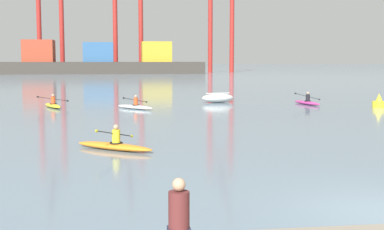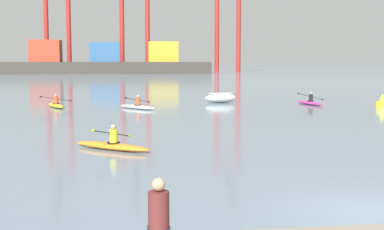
{
  "view_description": "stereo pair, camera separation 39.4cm",
  "coord_description": "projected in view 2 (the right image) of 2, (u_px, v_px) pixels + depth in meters",
  "views": [
    {
      "loc": [
        -5.86,
        -10.56,
        3.32
      ],
      "look_at": [
        -2.21,
        15.21,
        0.6
      ],
      "focal_mm": 49.53,
      "sensor_mm": 36.0,
      "label": 1
    },
    {
      "loc": [
        -5.47,
        -10.62,
        3.32
      ],
      "look_at": [
        -2.21,
        15.21,
        0.6
      ],
      "focal_mm": 49.53,
      "sensor_mm": 36.0,
      "label": 2
    }
  ],
  "objects": [
    {
      "name": "capsized_dinghy",
      "position": [
        221.0,
        98.0,
        41.29
      ],
      "size": [
        2.77,
        1.6,
        0.76
      ],
      "color": "beige",
      "rests_on": "ground"
    },
    {
      "name": "kayak_magenta",
      "position": [
        310.0,
        102.0,
        39.31
      ],
      "size": [
        2.21,
        3.45,
        0.95
      ],
      "color": "#C13384",
      "rests_on": "ground"
    },
    {
      "name": "seated_onlooker",
      "position": [
        159.0,
        213.0,
        7.43
      ],
      "size": [
        0.32,
        0.3,
        0.9
      ],
      "color": "#23283D",
      "rests_on": "stone_quay"
    },
    {
      "name": "gantry_crane_west_mid",
      "position": [
        135.0,
        5.0,
        134.98
      ],
      "size": [
        7.74,
        17.68,
        33.54
      ],
      "color": "maroon",
      "rests_on": "ground"
    },
    {
      "name": "kayak_white",
      "position": [
        137.0,
        106.0,
        35.94
      ],
      "size": [
        2.65,
        2.98,
        0.95
      ],
      "color": "silver",
      "rests_on": "ground"
    },
    {
      "name": "channel_buoy",
      "position": [
        382.0,
        103.0,
        36.61
      ],
      "size": [
        0.9,
        0.9,
        1.0
      ],
      "color": "yellow",
      "rests_on": "ground"
    },
    {
      "name": "gantry_crane_east_mid",
      "position": [
        229.0,
        1.0,
        137.23
      ],
      "size": [
        6.98,
        20.68,
        37.48
      ],
      "color": "maroon",
      "rests_on": "ground"
    },
    {
      "name": "container_barge",
      "position": [
        105.0,
        62.0,
        126.61
      ],
      "size": [
        50.26,
        8.64,
        7.97
      ],
      "color": "#38332D",
      "rests_on": "ground"
    },
    {
      "name": "kayak_yellow",
      "position": [
        56.0,
        105.0,
        37.09
      ],
      "size": [
        2.12,
        3.38,
        0.95
      ],
      "color": "yellow",
      "rests_on": "ground"
    },
    {
      "name": "gantry_crane_west",
      "position": [
        57.0,
        2.0,
        134.08
      ],
      "size": [
        6.81,
        16.64,
        35.87
      ],
      "color": "maroon",
      "rests_on": "ground"
    },
    {
      "name": "ground_plane",
      "position": [
        380.0,
        213.0,
        11.5
      ],
      "size": [
        800.0,
        800.0,
        0.0
      ],
      "primitive_type": "plane",
      "color": "slate"
    },
    {
      "name": "kayak_orange",
      "position": [
        112.0,
        145.0,
        19.6
      ],
      "size": [
        3.04,
        2.57,
        0.95
      ],
      "color": "orange",
      "rests_on": "ground"
    }
  ]
}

